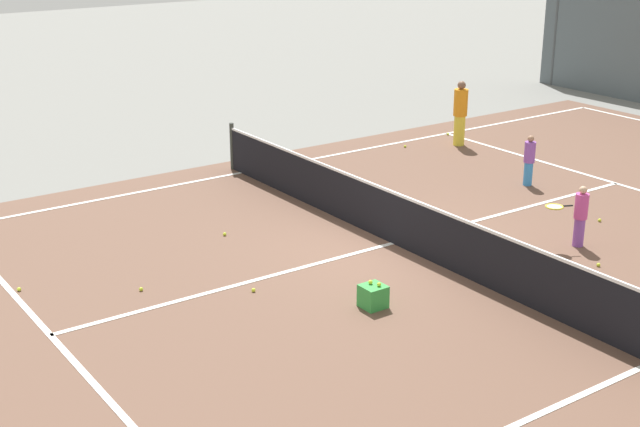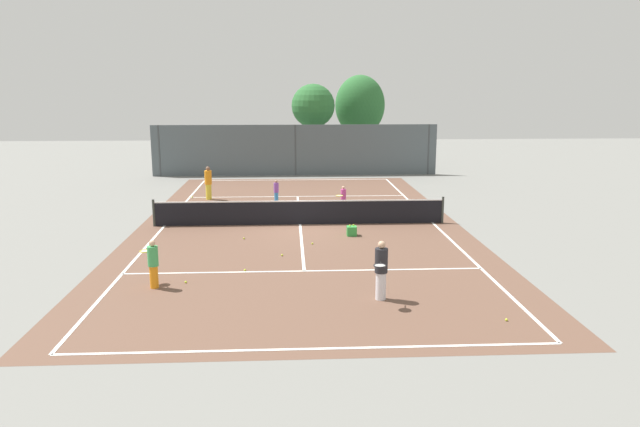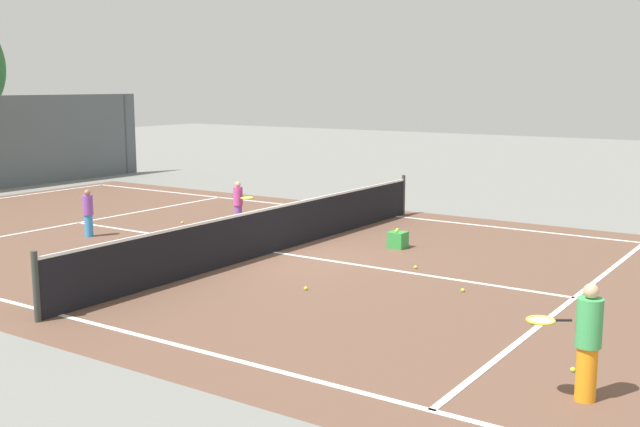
{
  "view_description": "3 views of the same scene",
  "coord_description": "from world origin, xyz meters",
  "px_view_note": "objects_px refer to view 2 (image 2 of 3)",
  "views": [
    {
      "loc": [
        11.71,
        -9.84,
        5.93
      ],
      "look_at": [
        0.16,
        -1.75,
        0.98
      ],
      "focal_mm": 50.04,
      "sensor_mm": 36.0,
      "label": 1
    },
    {
      "loc": [
        -0.44,
        -24.08,
        5.54
      ],
      "look_at": [
        0.66,
        -3.07,
        1.1
      ],
      "focal_mm": 33.83,
      "sensor_mm": 36.0,
      "label": 2
    },
    {
      "loc": [
        -12.84,
        -9.87,
        3.57
      ],
      "look_at": [
        -0.68,
        -1.66,
        1.1
      ],
      "focal_mm": 43.19,
      "sensor_mm": 36.0,
      "label": 3
    }
  ],
  "objects_px": {
    "player_3": "(276,191)",
    "tennis_ball_4": "(244,238)",
    "ball_crate": "(352,231)",
    "tennis_ball_5": "(312,243)",
    "tennis_ball_1": "(193,204)",
    "player_1": "(381,270)",
    "tennis_ball_2": "(363,212)",
    "player_4": "(153,263)",
    "player_0": "(208,183)",
    "tennis_ball_7": "(328,204)",
    "tennis_ball_6": "(245,270)",
    "tennis_ball_0": "(506,320)",
    "player_2": "(343,198)",
    "tennis_ball_3": "(186,282)",
    "tennis_ball_8": "(282,255)",
    "tennis_ball_9": "(192,197)"
  },
  "relations": [
    {
      "from": "ball_crate",
      "to": "player_3",
      "type": "bearing_deg",
      "value": 113.98
    },
    {
      "from": "player_1",
      "to": "ball_crate",
      "type": "xyz_separation_m",
      "value": [
        -0.04,
        7.02,
        -0.64
      ]
    },
    {
      "from": "tennis_ball_5",
      "to": "tennis_ball_1",
      "type": "bearing_deg",
      "value": 124.97
    },
    {
      "from": "player_1",
      "to": "tennis_ball_9",
      "type": "height_order",
      "value": "player_1"
    },
    {
      "from": "player_2",
      "to": "tennis_ball_3",
      "type": "bearing_deg",
      "value": -118.55
    },
    {
      "from": "player_1",
      "to": "tennis_ball_2",
      "type": "relative_size",
      "value": 24.25
    },
    {
      "from": "player_2",
      "to": "player_4",
      "type": "bearing_deg",
      "value": -121.17
    },
    {
      "from": "player_0",
      "to": "tennis_ball_4",
      "type": "height_order",
      "value": "player_0"
    },
    {
      "from": "tennis_ball_1",
      "to": "tennis_ball_8",
      "type": "xyz_separation_m",
      "value": [
        4.35,
        -9.22,
        0.0
      ]
    },
    {
      "from": "tennis_ball_2",
      "to": "tennis_ball_0",
      "type": "bearing_deg",
      "value": -81.62
    },
    {
      "from": "player_0",
      "to": "player_2",
      "type": "xyz_separation_m",
      "value": [
        6.46,
        -3.2,
        -0.25
      ]
    },
    {
      "from": "player_2",
      "to": "player_3",
      "type": "distance_m",
      "value": 3.69
    },
    {
      "from": "ball_crate",
      "to": "tennis_ball_1",
      "type": "relative_size",
      "value": 6.45
    },
    {
      "from": "ball_crate",
      "to": "tennis_ball_5",
      "type": "height_order",
      "value": "ball_crate"
    },
    {
      "from": "tennis_ball_2",
      "to": "tennis_ball_4",
      "type": "bearing_deg",
      "value": -137.84
    },
    {
      "from": "tennis_ball_0",
      "to": "tennis_ball_2",
      "type": "xyz_separation_m",
      "value": [
        -1.89,
        12.85,
        0.0
      ]
    },
    {
      "from": "tennis_ball_1",
      "to": "tennis_ball_7",
      "type": "relative_size",
      "value": 1.0
    },
    {
      "from": "player_1",
      "to": "tennis_ball_0",
      "type": "bearing_deg",
      "value": -30.51
    },
    {
      "from": "tennis_ball_1",
      "to": "player_1",
      "type": "bearing_deg",
      "value": -62.66
    },
    {
      "from": "tennis_ball_2",
      "to": "tennis_ball_6",
      "type": "relative_size",
      "value": 1.0
    },
    {
      "from": "player_0",
      "to": "tennis_ball_7",
      "type": "height_order",
      "value": "player_0"
    },
    {
      "from": "player_3",
      "to": "tennis_ball_4",
      "type": "distance_m",
      "value": 7.14
    },
    {
      "from": "tennis_ball_4",
      "to": "tennis_ball_7",
      "type": "xyz_separation_m",
      "value": [
        3.54,
        6.4,
        0.0
      ]
    },
    {
      "from": "player_0",
      "to": "tennis_ball_5",
      "type": "relative_size",
      "value": 25.17
    },
    {
      "from": "player_3",
      "to": "tennis_ball_4",
      "type": "relative_size",
      "value": 17.1
    },
    {
      "from": "tennis_ball_1",
      "to": "tennis_ball_5",
      "type": "bearing_deg",
      "value": -55.03
    },
    {
      "from": "player_4",
      "to": "tennis_ball_4",
      "type": "bearing_deg",
      "value": 68.35
    },
    {
      "from": "tennis_ball_1",
      "to": "tennis_ball_4",
      "type": "bearing_deg",
      "value": -67.0
    },
    {
      "from": "player_0",
      "to": "player_2",
      "type": "distance_m",
      "value": 7.21
    },
    {
      "from": "player_3",
      "to": "tennis_ball_0",
      "type": "distance_m",
      "value": 16.44
    },
    {
      "from": "tennis_ball_4",
      "to": "tennis_ball_8",
      "type": "height_order",
      "value": "same"
    },
    {
      "from": "tennis_ball_1",
      "to": "tennis_ball_3",
      "type": "xyz_separation_m",
      "value": [
        1.61,
        -11.91,
        0.0
      ]
    },
    {
      "from": "tennis_ball_2",
      "to": "tennis_ball_1",
      "type": "bearing_deg",
      "value": 163.43
    },
    {
      "from": "tennis_ball_0",
      "to": "tennis_ball_6",
      "type": "xyz_separation_m",
      "value": [
        -6.59,
        4.38,
        0.0
      ]
    },
    {
      "from": "tennis_ball_0",
      "to": "tennis_ball_5",
      "type": "height_order",
      "value": "same"
    },
    {
      "from": "tennis_ball_2",
      "to": "player_0",
      "type": "bearing_deg",
      "value": 153.51
    },
    {
      "from": "player_2",
      "to": "tennis_ball_0",
      "type": "bearing_deg",
      "value": -78.27
    },
    {
      "from": "tennis_ball_0",
      "to": "tennis_ball_5",
      "type": "distance_m",
      "value": 8.65
    },
    {
      "from": "player_3",
      "to": "tennis_ball_5",
      "type": "bearing_deg",
      "value": -79.74
    },
    {
      "from": "tennis_ball_1",
      "to": "tennis_ball_0",
      "type": "bearing_deg",
      "value": -57.16
    },
    {
      "from": "tennis_ball_3",
      "to": "player_3",
      "type": "bearing_deg",
      "value": 78.82
    },
    {
      "from": "tennis_ball_3",
      "to": "player_1",
      "type": "bearing_deg",
      "value": -16.93
    },
    {
      "from": "player_4",
      "to": "tennis_ball_4",
      "type": "xyz_separation_m",
      "value": [
        2.13,
        5.37,
        -0.68
      ]
    },
    {
      "from": "player_4",
      "to": "tennis_ball_4",
      "type": "distance_m",
      "value": 5.82
    },
    {
      "from": "player_1",
      "to": "player_3",
      "type": "xyz_separation_m",
      "value": [
        -3.01,
        13.7,
        -0.25
      ]
    },
    {
      "from": "player_3",
      "to": "ball_crate",
      "type": "bearing_deg",
      "value": -66.02
    },
    {
      "from": "tennis_ball_7",
      "to": "tennis_ball_0",
      "type": "bearing_deg",
      "value": -77.17
    },
    {
      "from": "player_4",
      "to": "player_0",
      "type": "bearing_deg",
      "value": 90.82
    },
    {
      "from": "player_0",
      "to": "tennis_ball_2",
      "type": "relative_size",
      "value": 25.17
    },
    {
      "from": "tennis_ball_1",
      "to": "tennis_ball_6",
      "type": "bearing_deg",
      "value": -73.39
    }
  ]
}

